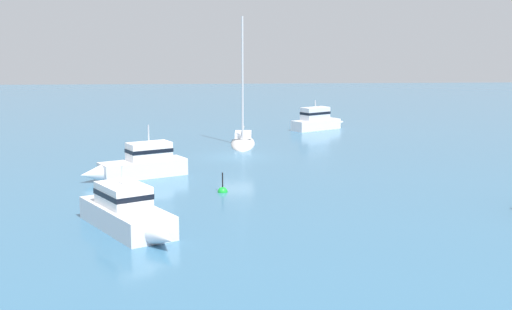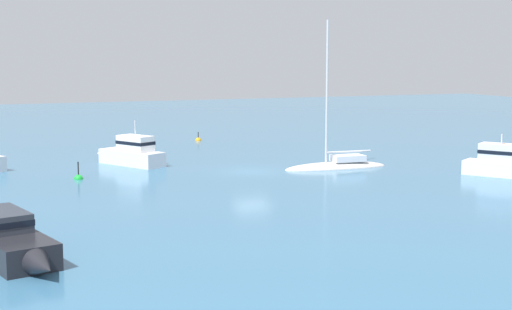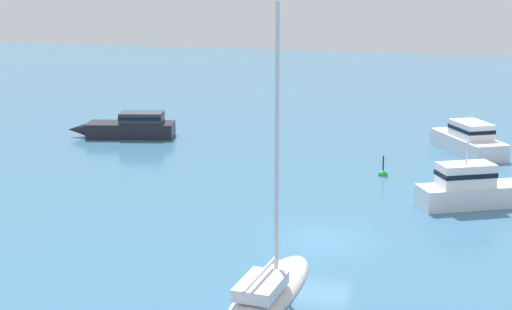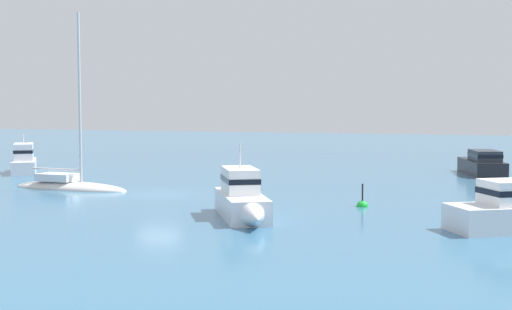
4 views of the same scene
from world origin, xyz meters
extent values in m
plane|color=teal|center=(0.00, 0.00, 0.00)|extent=(160.00, 160.00, 0.00)
cube|color=white|center=(-8.15, -14.49, 0.47)|extent=(5.01, 4.03, 0.95)
cone|color=white|center=(-10.70, -16.15, 0.47)|extent=(1.55, 1.47, 0.95)
cube|color=silver|center=(-8.05, -14.43, 1.55)|extent=(2.96, 2.54, 1.19)
cube|color=black|center=(-8.05, -14.43, 1.61)|extent=(3.01, 2.60, 0.24)
cylinder|color=silver|center=(-8.05, -14.43, 2.47)|extent=(0.08, 0.08, 0.65)
cylinder|color=#19994C|center=(-8.34, -14.40, 1.47)|extent=(0.32, 0.32, 1.03)
sphere|color=#AA765E|center=(-8.34, -14.40, 2.10)|extent=(0.24, 0.24, 0.24)
cube|color=white|center=(6.16, 6.91, 0.53)|extent=(5.60, 4.06, 1.06)
cone|color=white|center=(9.11, 8.47, 0.53)|extent=(1.69, 1.57, 1.06)
cube|color=white|center=(5.78, 6.70, 1.61)|extent=(3.01, 2.47, 1.12)
cube|color=black|center=(5.78, 6.70, 1.67)|extent=(3.06, 2.52, 0.24)
cylinder|color=silver|center=(5.78, 6.70, 2.72)|extent=(0.08, 0.08, 1.10)
ellipsoid|color=silver|center=(-0.78, -6.10, 0.00)|extent=(2.50, 7.76, 0.89)
cube|color=silver|center=(-0.84, -7.01, 0.66)|extent=(1.53, 2.38, 0.44)
cylinder|color=silver|center=(-0.72, -5.34, 5.38)|extent=(0.16, 0.16, 9.87)
cylinder|color=silver|center=(-0.84, -7.05, 1.13)|extent=(0.37, 3.44, 0.12)
cube|color=white|center=(5.83, 18.71, 0.53)|extent=(4.99, 6.39, 1.05)
cone|color=white|center=(3.94, 21.96, 0.53)|extent=(1.67, 1.85, 1.05)
cube|color=white|center=(5.97, 18.46, 1.54)|extent=(2.91, 3.25, 0.98)
cube|color=black|center=(5.97, 18.46, 1.59)|extent=(2.97, 3.31, 0.24)
cylinder|color=silver|center=(5.97, 18.46, 2.46)|extent=(0.08, 0.08, 0.85)
sphere|color=green|center=(1.27, 11.52, 0.00)|extent=(0.58, 0.58, 0.58)
cylinder|color=black|center=(1.27, 11.52, 0.71)|extent=(0.08, 0.08, 0.84)
camera|label=1|loc=(1.98, 49.48, 8.69)|focal=47.98mm
camera|label=2|loc=(-47.22, 19.09, 7.94)|focal=52.80mm
camera|label=3|loc=(5.70, -30.90, 11.30)|focal=53.84mm
camera|label=4|loc=(36.12, 16.92, 5.13)|focal=50.30mm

